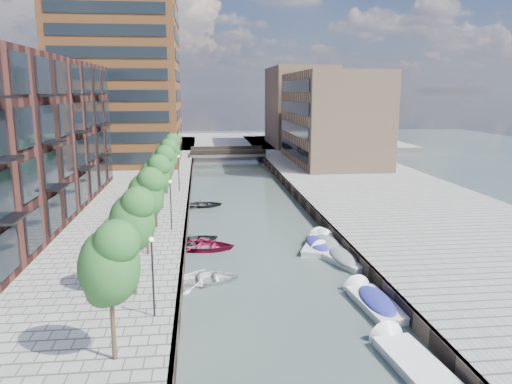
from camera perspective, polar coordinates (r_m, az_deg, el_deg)
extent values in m
plane|color=#38473F|center=(57.28, -1.51, -0.76)|extent=(300.00, 300.00, 0.00)
cube|color=gray|center=(60.62, 13.74, 0.08)|extent=(20.00, 140.00, 1.00)
cube|color=#332823|center=(56.99, -7.63, -0.40)|extent=(0.25, 140.00, 1.00)
cube|color=#332823|center=(57.99, 4.51, -0.13)|extent=(0.25, 140.00, 1.00)
cube|color=gray|center=(116.46, -4.04, 5.69)|extent=(80.00, 40.00, 1.00)
cube|color=black|center=(48.45, -24.86, 5.54)|extent=(8.00, 38.00, 14.00)
cube|color=brown|center=(81.81, -15.45, 13.77)|extent=(18.00, 18.00, 30.00)
cube|color=#A07D62|center=(80.60, 8.62, 8.40)|extent=(12.00, 25.00, 14.00)
cube|color=#A07D62|center=(105.88, 4.99, 9.72)|extent=(12.00, 20.00, 16.00)
cube|color=gray|center=(88.57, -3.28, 4.42)|extent=(13.00, 6.00, 0.60)
cube|color=#332823|center=(85.73, -3.18, 4.59)|extent=(13.00, 0.40, 0.80)
cube|color=#332823|center=(91.28, -3.38, 5.00)|extent=(13.00, 0.40, 0.80)
cylinder|color=#382619|center=(22.27, -16.03, -14.26)|extent=(0.20, 0.20, 3.20)
ellipsoid|color=#1E5220|center=(21.25, -16.44, -7.61)|extent=(2.50, 2.50, 3.25)
cylinder|color=#382619|center=(28.67, -13.74, -8.23)|extent=(0.20, 0.20, 3.20)
ellipsoid|color=#1E5220|center=(27.89, -14.00, -2.95)|extent=(2.50, 2.50, 3.25)
cylinder|color=#382619|center=(35.30, -12.33, -4.43)|extent=(0.20, 0.20, 3.20)
ellipsoid|color=#1E5220|center=(34.67, -12.52, -0.09)|extent=(2.50, 2.50, 3.25)
cylinder|color=#382619|center=(42.05, -11.38, -1.84)|extent=(0.20, 0.20, 3.20)
ellipsoid|color=#1E5220|center=(41.52, -11.52, 1.83)|extent=(2.50, 2.50, 3.25)
cylinder|color=#382619|center=(48.87, -10.69, 0.04)|extent=(0.20, 0.20, 3.20)
ellipsoid|color=#1E5220|center=(48.41, -10.81, 3.20)|extent=(2.50, 2.50, 3.25)
cylinder|color=#382619|center=(55.73, -10.18, 1.45)|extent=(0.20, 0.20, 3.20)
ellipsoid|color=#1E5220|center=(55.33, -10.27, 4.23)|extent=(2.50, 2.50, 3.25)
cylinder|color=#382619|center=(62.63, -9.77, 2.55)|extent=(0.20, 0.20, 3.20)
ellipsoid|color=#1E5220|center=(62.27, -9.86, 5.03)|extent=(2.50, 2.50, 3.25)
cylinder|color=black|center=(25.59, -11.69, -9.62)|extent=(0.10, 0.10, 4.00)
sphere|color=#FFF2CC|center=(24.95, -11.88, -5.33)|extent=(0.24, 0.24, 0.24)
cylinder|color=black|center=(40.89, -9.70, -1.58)|extent=(0.10, 0.10, 4.00)
sphere|color=#FFF2CC|center=(40.49, -9.80, 1.18)|extent=(0.24, 0.24, 0.24)
cylinder|color=black|center=(56.58, -8.81, 2.05)|extent=(0.10, 0.10, 4.00)
sphere|color=#FFF2CC|center=(56.29, -8.87, 4.06)|extent=(0.24, 0.24, 0.24)
imported|color=#242326|center=(41.11, -7.00, -5.76)|extent=(4.98, 4.30, 0.87)
imported|color=maroon|center=(39.32, -6.12, -6.54)|extent=(5.59, 4.43, 1.04)
imported|color=white|center=(32.75, -5.86, -10.29)|extent=(5.14, 3.99, 0.98)
imported|color=#242427|center=(53.60, -6.16, -1.67)|extent=(4.59, 3.43, 0.91)
cube|color=white|center=(29.82, 13.60, -12.72)|extent=(2.21, 4.89, 0.67)
cube|color=white|center=(29.67, 13.63, -12.08)|extent=(2.30, 5.00, 0.10)
cone|color=white|center=(31.77, 11.74, -10.98)|extent=(1.84, 1.09, 1.75)
ellipsoid|color=navy|center=(29.65, 13.63, -11.99)|extent=(2.06, 4.47, 0.58)
cube|color=silver|center=(36.70, 9.89, -7.89)|extent=(3.47, 5.06, 0.67)
cube|color=silver|center=(36.59, 9.91, -7.35)|extent=(3.58, 5.19, 0.10)
cone|color=silver|center=(38.45, 7.65, -6.83)|extent=(1.98, 1.54, 1.76)
ellipsoid|color=slate|center=(36.57, 9.92, -7.28)|extent=(3.21, 4.64, 0.58)
cube|color=white|center=(24.32, 17.91, -18.82)|extent=(2.34, 5.09, 0.70)
cube|color=white|center=(24.14, 17.97, -18.05)|extent=(2.44, 5.21, 0.11)
cone|color=white|center=(26.16, 15.11, -16.24)|extent=(1.91, 1.15, 1.82)
cube|color=silver|center=(39.47, 7.06, -6.41)|extent=(3.37, 4.94, 0.65)
cube|color=silver|center=(39.37, 7.07, -5.92)|extent=(3.48, 5.06, 0.10)
cone|color=silver|center=(41.65, 7.58, -5.40)|extent=(1.93, 1.50, 1.71)
ellipsoid|color=navy|center=(39.35, 7.07, -5.85)|extent=(3.12, 4.52, 0.56)
cube|color=white|center=(39.74, 8.09, -6.31)|extent=(1.81, 4.75, 0.67)
cube|color=white|center=(39.64, 8.10, -5.82)|extent=(1.90, 4.85, 0.10)
cone|color=white|center=(41.92, 7.33, -5.28)|extent=(1.76, 0.95, 1.75)
ellipsoid|color=slate|center=(39.62, 8.10, -5.75)|extent=(1.70, 4.34, 0.58)
imported|color=silver|center=(77.95, 5.29, 3.73)|extent=(1.84, 4.21, 1.41)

